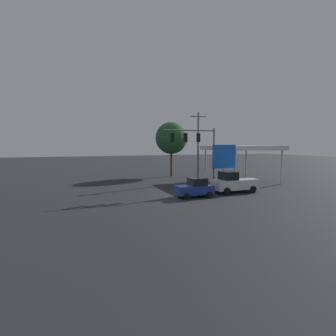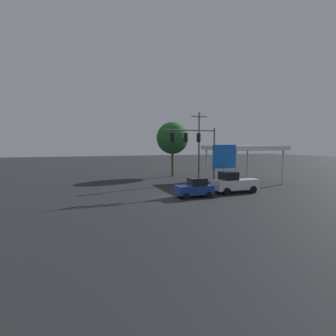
# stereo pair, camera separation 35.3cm
# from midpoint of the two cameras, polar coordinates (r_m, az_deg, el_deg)

# --- Properties ---
(ground_plane) EXTENTS (200.00, 200.00, 0.00)m
(ground_plane) POSITION_cam_midpoint_polar(r_m,az_deg,el_deg) (27.51, 1.12, -6.19)
(ground_plane) COLOR black
(traffic_signal_assembly) EXTENTS (6.28, 0.43, 7.29)m
(traffic_signal_assembly) POSITION_cam_midpoint_polar(r_m,az_deg,el_deg) (30.07, 5.90, 5.08)
(traffic_signal_assembly) COLOR slate
(traffic_signal_assembly) RESTS_ON ground
(utility_pole) EXTENTS (2.40, 0.26, 10.00)m
(utility_pole) POSITION_cam_midpoint_polar(r_m,az_deg,el_deg) (38.34, 6.32, 4.94)
(utility_pole) COLOR slate
(utility_pole) RESTS_ON ground
(gas_station_canopy) EXTENTS (8.69, 8.91, 5.22)m
(gas_station_canopy) POSITION_cam_midpoint_polar(r_m,az_deg,el_deg) (39.05, 15.47, 4.17)
(gas_station_canopy) COLOR silver
(gas_station_canopy) RESTS_ON ground
(price_sign) EXTENTS (3.03, 0.27, 5.37)m
(price_sign) POSITION_cam_midpoint_polar(r_m,az_deg,el_deg) (31.35, 11.78, 2.15)
(price_sign) COLOR silver
(price_sign) RESTS_ON ground
(pickup_parked) EXTENTS (5.21, 2.29, 2.40)m
(pickup_parked) POSITION_cam_midpoint_polar(r_m,az_deg,el_deg) (30.39, 13.79, -3.13)
(pickup_parked) COLOR silver
(pickup_parked) RESTS_ON ground
(hatchback_crossing) EXTENTS (3.83, 2.02, 1.97)m
(hatchback_crossing) POSITION_cam_midpoint_polar(r_m,az_deg,el_deg) (27.19, 5.59, -4.32)
(hatchback_crossing) COLOR navy
(hatchback_crossing) RESTS_ON ground
(street_tree) EXTENTS (5.37, 5.37, 9.17)m
(street_tree) POSITION_cam_midpoint_polar(r_m,az_deg,el_deg) (44.31, 0.51, 6.52)
(street_tree) COLOR #4C331E
(street_tree) RESTS_ON ground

